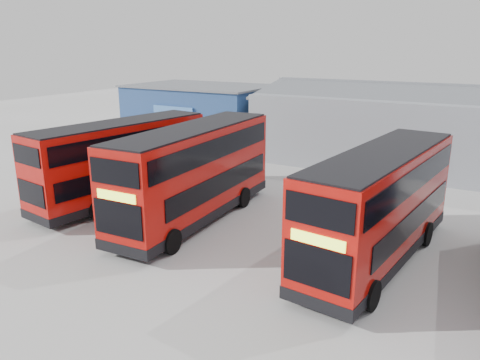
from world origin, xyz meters
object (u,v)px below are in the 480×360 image
maintenance_shed (476,132)px  double_decker_left (122,163)px  office_block (202,114)px  panel_van (124,135)px  double_decker_right (380,207)px  double_decker_centre (194,175)px

maintenance_shed → double_decker_left: (-16.42, -17.93, -0.35)m
office_block → panel_van: (-4.35, -5.38, -1.46)m
maintenance_shed → panel_van: maintenance_shed is taller
double_decker_right → office_block: bearing=146.7°
double_decker_centre → panel_van: bearing=141.6°
double_decker_centre → double_decker_left: bearing=173.5°
double_decker_right → panel_van: size_ratio=2.26×
office_block → double_decker_left: 16.87m
maintenance_shed → double_decker_right: maintenance_shed is taller
panel_van → office_block: bearing=67.3°
double_decker_left → panel_van: bearing=-38.8°
double_decker_centre → double_decker_right: bearing=-3.2°
double_decker_left → panel_van: size_ratio=2.23×
office_block → double_decker_left: (5.58, -15.92, -0.32)m
maintenance_shed → double_decker_right: bearing=-96.7°
office_block → maintenance_shed: bearing=5.2°
office_block → double_decker_right: size_ratio=1.11×
double_decker_left → panel_van: double_decker_left is taller
office_block → maintenance_shed: maintenance_shed is taller
double_decker_centre → panel_van: (-15.08, 10.89, -1.24)m
panel_van → double_decker_left: bearing=-30.4°
double_decker_left → panel_van: 14.53m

